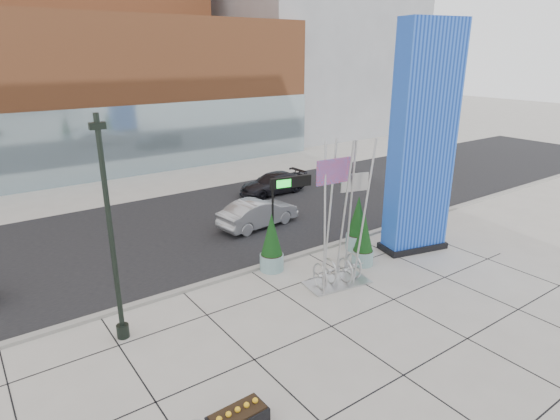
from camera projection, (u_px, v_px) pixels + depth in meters
ground at (289, 322)px, 15.51m from camera, size 160.00×160.00×0.00m
street_asphalt at (169, 232)px, 23.20m from camera, size 80.00×12.00×0.02m
curb_edge at (229, 276)px, 18.57m from camera, size 80.00×0.30×0.12m
tower_podium at (86, 94)px, 35.08m from camera, size 34.00×10.00×11.00m
tower_glass_front at (109, 143)px, 32.35m from camera, size 34.00×0.60×5.00m
building_grey_parking at (305, 47)px, 51.58m from camera, size 20.00×18.00×18.00m
blue_pylon at (422, 145)px, 19.84m from camera, size 3.17×1.96×9.83m
lamp_post at (113, 254)px, 13.81m from camera, size 0.45×0.38×6.97m
public_art_sculpture at (339, 248)px, 17.66m from camera, size 2.64×1.61×5.64m
overhead_street_sign at (286, 189)px, 18.84m from camera, size 1.78×0.47×3.79m
round_planter_east at (358, 224)px, 20.91m from camera, size 1.01×1.01×2.52m
round_planter_mid at (363, 241)px, 19.42m from camera, size 0.90×0.90×2.25m
round_planter_west at (272, 244)px, 18.90m from camera, size 0.98×0.98×2.44m
car_silver_mid at (258, 213)px, 23.80m from camera, size 4.49×2.06×1.43m
car_dark_east at (273, 184)px, 29.38m from camera, size 4.49×1.94×1.29m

